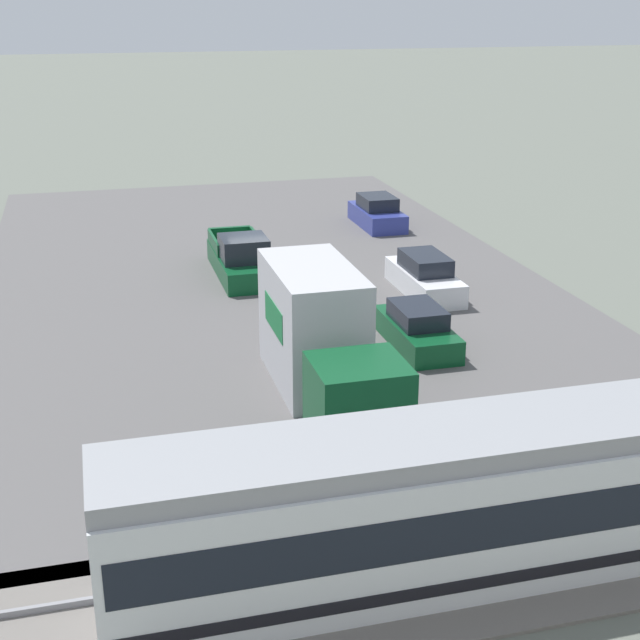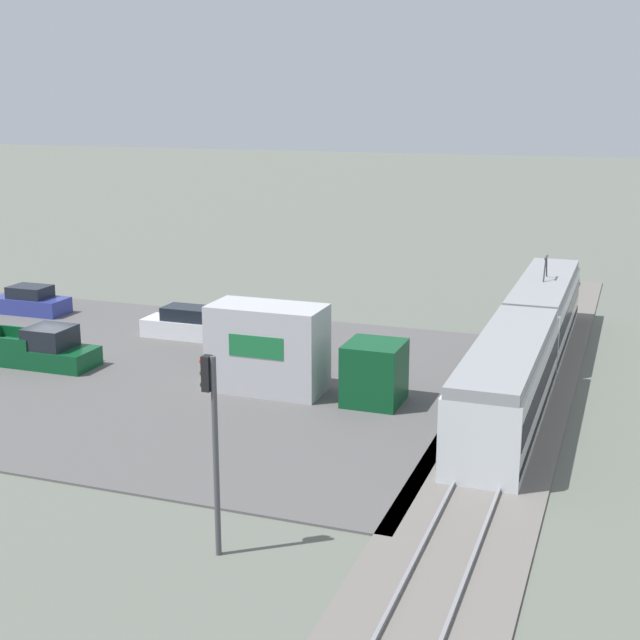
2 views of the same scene
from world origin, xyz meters
name	(u,v)px [view 2 (image 2 of 2)]	position (x,y,z in m)	size (l,w,h in m)	color
ground_plane	(52,361)	(0.00, 0.00, 0.00)	(320.00, 320.00, 0.00)	#60665B
road_surface	(52,360)	(0.00, 0.00, 0.04)	(22.81, 39.35, 0.08)	#565454
rail_bed	(510,413)	(0.00, 21.33, 0.05)	(54.92, 4.40, 0.22)	slate
light_rail_tram	(527,343)	(-4.75, 21.33, 1.65)	(24.38, 2.65, 4.36)	silver
box_truck	(293,354)	(0.67, 12.46, 1.77)	(2.41, 8.16, 3.67)	#0C4723
pickup_truck	(39,350)	(0.86, -0.04, 0.78)	(2.05, 5.73, 1.86)	#0C4723
sedan_car_0	(31,302)	(-7.43, -6.80, 0.73)	(1.90, 4.27, 1.57)	navy
sedan_car_1	(265,347)	(-3.46, 9.40, 0.67)	(1.72, 4.22, 1.43)	#0C4723
sedan_car_2	(188,325)	(-5.78, 4.14, 0.74)	(1.73, 4.71, 1.60)	silver
traffic_light_pole	(213,429)	(13.80, 15.38, 3.62)	(0.28, 0.47, 5.62)	#47474C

